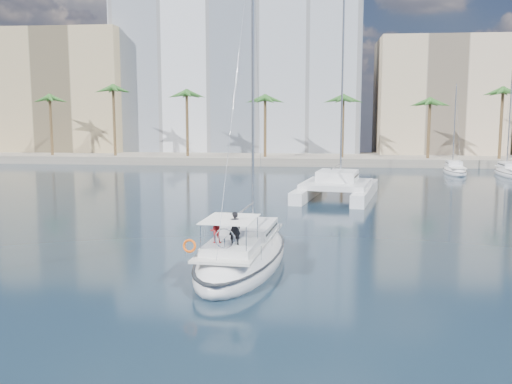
# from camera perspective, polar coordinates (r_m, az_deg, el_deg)

# --- Properties ---
(ground) EXTENTS (160.00, 160.00, 0.00)m
(ground) POSITION_cam_1_polar(r_m,az_deg,el_deg) (30.59, 1.94, -7.03)
(ground) COLOR black
(ground) RESTS_ON ground
(quay) EXTENTS (120.00, 14.00, 1.20)m
(quay) POSITION_cam_1_polar(r_m,az_deg,el_deg) (90.80, 4.82, 3.32)
(quay) COLOR gray
(quay) RESTS_ON ground
(building_modern) EXTENTS (42.00, 16.00, 28.00)m
(building_modern) POSITION_cam_1_polar(r_m,az_deg,el_deg) (103.63, -1.70, 11.33)
(building_modern) COLOR white
(building_modern) RESTS_ON ground
(building_tan_left) EXTENTS (22.00, 14.00, 22.00)m
(building_tan_left) POSITION_cam_1_polar(r_m,az_deg,el_deg) (107.97, -18.19, 9.21)
(building_tan_left) COLOR tan
(building_tan_left) RESTS_ON ground
(building_beige) EXTENTS (20.00, 14.00, 20.00)m
(building_beige) POSITION_cam_1_polar(r_m,az_deg,el_deg) (101.45, 17.69, 8.77)
(building_beige) COLOR #CCB292
(building_beige) RESTS_ON ground
(palm_left) EXTENTS (3.60, 3.60, 12.30)m
(palm_left) POSITION_cam_1_polar(r_m,az_deg,el_deg) (93.76, -16.70, 9.08)
(palm_left) COLOR brown
(palm_left) RESTS_ON ground
(palm_centre) EXTENTS (3.60, 3.60, 12.30)m
(palm_centre) POSITION_cam_1_polar(r_m,az_deg,el_deg) (86.53, 4.83, 9.50)
(palm_centre) COLOR brown
(palm_centre) RESTS_ON ground
(main_sloop) EXTENTS (5.05, 12.74, 18.46)m
(main_sloop) POSITION_cam_1_polar(r_m,az_deg,el_deg) (29.86, -1.32, -6.31)
(main_sloop) COLOR white
(main_sloop) RESTS_ON ground
(catamaran) EXTENTS (8.67, 13.82, 18.65)m
(catamaran) POSITION_cam_1_polar(r_m,az_deg,el_deg) (53.97, 8.10, 0.70)
(catamaran) COLOR white
(catamaran) RESTS_ON ground
(seagull) EXTENTS (1.02, 0.44, 0.19)m
(seagull) POSITION_cam_1_polar(r_m,az_deg,el_deg) (34.05, -0.59, -4.41)
(seagull) COLOR silver
(seagull) RESTS_ON ground
(moored_yacht_a) EXTENTS (3.37, 9.52, 11.90)m
(moored_yacht_a) POSITION_cam_1_polar(r_m,az_deg,el_deg) (78.92, 19.24, 1.76)
(moored_yacht_a) COLOR white
(moored_yacht_a) RESTS_ON ground
(moored_yacht_b) EXTENTS (3.32, 10.83, 13.72)m
(moored_yacht_b) POSITION_cam_1_polar(r_m,az_deg,el_deg) (78.75, 24.18, 1.50)
(moored_yacht_b) COLOR white
(moored_yacht_b) RESTS_ON ground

